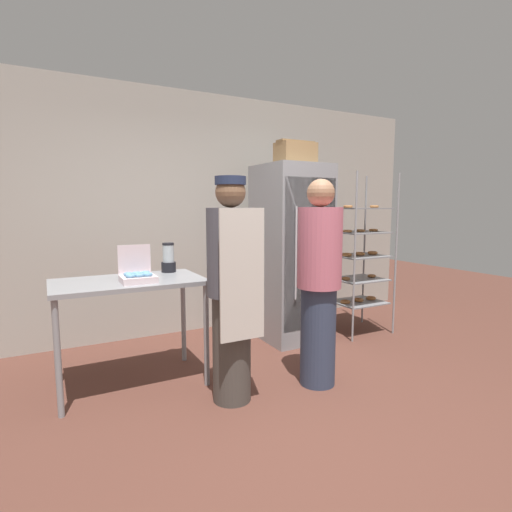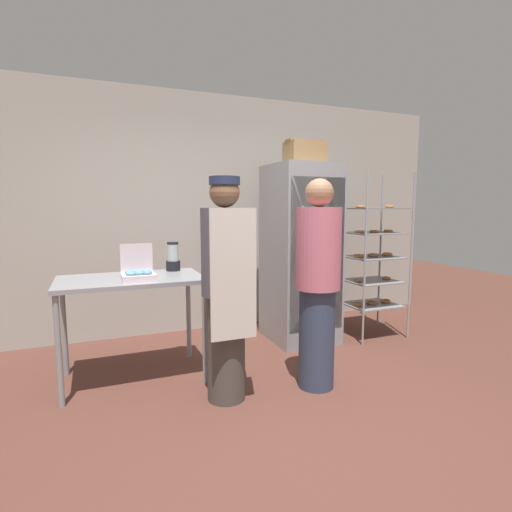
{
  "view_description": "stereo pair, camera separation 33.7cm",
  "coord_description": "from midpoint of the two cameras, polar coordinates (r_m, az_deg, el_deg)",
  "views": [
    {
      "loc": [
        -1.52,
        -2.21,
        1.47
      ],
      "look_at": [
        0.05,
        0.75,
        1.05
      ],
      "focal_mm": 28.0,
      "sensor_mm": 36.0,
      "label": 1
    },
    {
      "loc": [
        -1.22,
        -2.35,
        1.47
      ],
      "look_at": [
        0.05,
        0.75,
        1.05
      ],
      "focal_mm": 28.0,
      "sensor_mm": 36.0,
      "label": 2
    }
  ],
  "objects": [
    {
      "name": "ground_plane",
      "position": [
        3.04,
        2.85,
        -21.85
      ],
      "size": [
        14.0,
        14.0,
        0.0
      ],
      "primitive_type": "plane",
      "color": "brown"
    },
    {
      "name": "baking_rack",
      "position": [
        4.73,
        12.66,
        -0.06
      ],
      "size": [
        0.63,
        0.53,
        1.84
      ],
      "color": "#93969B",
      "rests_on": "ground_plane"
    },
    {
      "name": "cardboard_storage_box",
      "position": [
        4.34,
        3.39,
        14.49
      ],
      "size": [
        0.41,
        0.26,
        0.24
      ],
      "color": "#937047",
      "rests_on": "refrigerator"
    },
    {
      "name": "person_customer",
      "position": [
        3.25,
        6.08,
        -3.75
      ],
      "size": [
        0.36,
        0.36,
        1.69
      ],
      "color": "#333D56",
      "rests_on": "ground_plane"
    },
    {
      "name": "person_baker",
      "position": [
        2.97,
        -6.78,
        -4.49
      ],
      "size": [
        0.36,
        0.37,
        1.68
      ],
      "color": "#47423D",
      "rests_on": "ground_plane"
    },
    {
      "name": "refrigerator",
      "position": [
        4.4,
        2.83,
        0.41
      ],
      "size": [
        0.67,
        0.77,
        1.91
      ],
      "color": "gray",
      "rests_on": "ground_plane"
    },
    {
      "name": "back_wall",
      "position": [
        4.79,
        -11.41,
        5.9
      ],
      "size": [
        6.4,
        0.12,
        2.76
      ],
      "primitive_type": "cube",
      "color": "#ADA89E",
      "rests_on": "ground_plane"
    },
    {
      "name": "prep_counter",
      "position": [
        3.45,
        -20.42,
        -4.86
      ],
      "size": [
        1.17,
        0.69,
        0.88
      ],
      "color": "gray",
      "rests_on": "ground_plane"
    },
    {
      "name": "blender_pitcher",
      "position": [
        3.71,
        -14.97,
        -0.45
      ],
      "size": [
        0.13,
        0.13,
        0.26
      ],
      "color": "black",
      "rests_on": "prep_counter"
    },
    {
      "name": "donut_box",
      "position": [
        3.31,
        -19.38,
        -2.72
      ],
      "size": [
        0.26,
        0.24,
        0.28
      ],
      "color": "silver",
      "rests_on": "prep_counter"
    }
  ]
}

